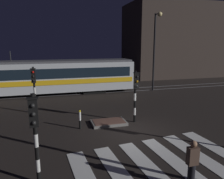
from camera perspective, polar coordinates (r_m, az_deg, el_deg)
The scene contains 13 objects.
ground_plane at distance 12.09m, azimuth 5.21°, elevation -11.23°, with size 120.00×120.00×0.00m, color black.
rail_near at distance 21.36m, azimuth -4.39°, elevation -0.96°, with size 80.00×0.12×0.03m, color #59595E.
rail_far at distance 22.74m, azimuth -5.10°, elevation -0.19°, with size 80.00×0.12×0.03m, color #59595E.
crosswalk_zebra at distance 9.56m, azimuth 12.13°, elevation -18.00°, with size 7.21×4.50×0.02m.
traffic_island at distance 13.24m, azimuth -0.84°, elevation -8.69°, with size 2.06×1.26×0.18m.
traffic_light_corner_far_left at distance 15.51m, azimuth -19.88°, elevation 1.53°, with size 0.36×0.42×3.25m.
traffic_light_corner_near_left at distance 7.51m, azimuth -19.70°, elevation -9.28°, with size 0.36×0.42×3.19m.
traffic_light_median_centre at distance 13.00m, azimuth 6.26°, elevation 0.14°, with size 0.36×0.42×3.20m.
street_lamp_trackside_right at distance 22.45m, azimuth 11.40°, elevation 11.93°, with size 0.44×1.21×7.74m.
tram at distance 21.38m, azimuth -17.87°, elevation 3.25°, with size 17.58×2.58×4.15m.
pedestrian_waiting_at_kerb at distance 7.92m, azimuth 20.35°, elevation -18.03°, with size 0.36×0.24×1.71m.
bollard_island_edge at distance 12.47m, azimuth -8.45°, elevation -7.83°, with size 0.12×0.12×1.11m.
building_backdrop at distance 35.64m, azimuth 17.78°, elevation 12.10°, with size 16.64×8.00×10.50m, color #382D28.
Camera 1 is at (-4.02, -10.38, 4.72)m, focal length 34.67 mm.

